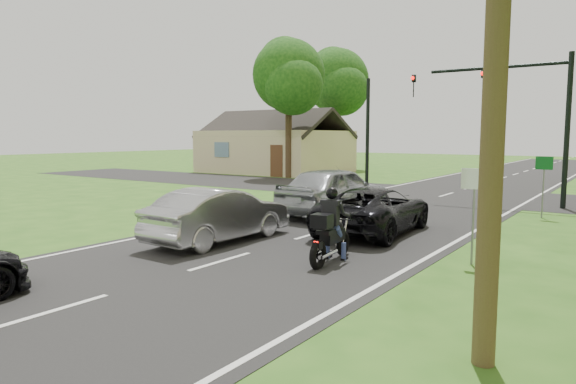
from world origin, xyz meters
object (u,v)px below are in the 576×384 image
(motorcycle_rider, at_px, (330,233))
(traffic_signal, at_px, (517,103))
(silver_suv, at_px, (335,190))
(sign_green, at_px, (544,172))
(sign_white, at_px, (474,193))
(silver_sedan, at_px, (219,215))
(dark_suv, at_px, (374,210))

(motorcycle_rider, distance_m, traffic_signal, 13.18)
(motorcycle_rider, xyz_separation_m, silver_suv, (-3.37, 6.16, 0.21))
(motorcycle_rider, height_order, sign_green, sign_green)
(silver_suv, distance_m, sign_white, 7.56)
(silver_sedan, xyz_separation_m, traffic_signal, (4.87, 12.34, 3.41))
(silver_sedan, relative_size, sign_white, 2.05)
(sign_white, height_order, sign_green, same)
(dark_suv, height_order, sign_white, sign_white)
(sign_green, bearing_deg, motorcycle_rider, -106.45)
(dark_suv, relative_size, traffic_signal, 0.75)
(motorcycle_rider, height_order, traffic_signal, traffic_signal)
(silver_sedan, distance_m, silver_suv, 5.85)
(dark_suv, xyz_separation_m, traffic_signal, (2.01, 8.83, 3.46))
(dark_suv, distance_m, sign_green, 6.89)
(silver_suv, bearing_deg, motorcycle_rider, 122.38)
(silver_suv, height_order, sign_white, sign_white)
(dark_suv, relative_size, silver_suv, 0.94)
(silver_suv, xyz_separation_m, sign_green, (6.22, 3.48, 0.71))
(motorcycle_rider, bearing_deg, sign_white, 25.76)
(motorcycle_rider, relative_size, sign_green, 0.94)
(silver_suv, bearing_deg, sign_white, 146.76)
(dark_suv, relative_size, sign_green, 2.25)
(sign_green, bearing_deg, silver_suv, -150.77)
(dark_suv, relative_size, sign_white, 2.25)
(silver_sedan, bearing_deg, motorcycle_rider, 176.08)
(silver_sedan, height_order, sign_white, sign_white)
(silver_sedan, height_order, sign_green, sign_green)
(dark_suv, distance_m, silver_suv, 3.53)
(silver_suv, height_order, sign_green, sign_green)
(dark_suv, xyz_separation_m, sign_green, (3.57, 5.81, 0.92))
(sign_green, bearing_deg, traffic_signal, 117.38)
(sign_white, relative_size, sign_green, 1.00)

